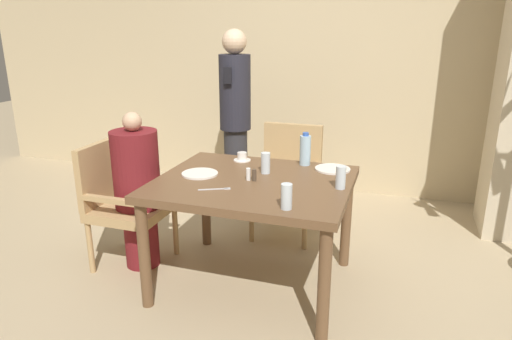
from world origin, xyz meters
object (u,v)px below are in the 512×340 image
object	(u,v)px
diner_in_left_chair	(138,190)
plate_main_left	(333,169)
chair_far_side	(288,175)
chair_left_side	(122,198)
standing_host	(235,117)
glass_tall_mid	(266,163)
glass_tall_far	(341,177)
teacup_with_saucer	(242,157)
glass_tall_near	(287,196)
plate_main_right	(200,174)
water_bottle	(305,150)

from	to	relation	value
diner_in_left_chair	plate_main_left	bearing A→B (deg)	15.90
diner_in_left_chair	chair_far_side	bearing A→B (deg)	46.38
chair_left_side	standing_host	distance (m)	1.35
glass_tall_mid	glass_tall_far	size ratio (longest dim) A/B	1.00
plate_main_left	teacup_with_saucer	xyz separation A→B (m)	(-0.66, 0.02, 0.02)
chair_left_side	glass_tall_near	world-z (taller)	chair_left_side
chair_far_side	chair_left_side	bearing A→B (deg)	-137.90
chair_far_side	plate_main_right	size ratio (longest dim) A/B	3.78
glass_tall_near	chair_far_side	bearing A→B (deg)	103.76
plate_main_right	glass_tall_far	xyz separation A→B (m)	(0.91, 0.02, 0.06)
chair_far_side	glass_tall_far	distance (m)	1.08
plate_main_right	plate_main_left	bearing A→B (deg)	24.81
glass_tall_near	glass_tall_far	size ratio (longest dim) A/B	1.00
water_bottle	glass_tall_mid	world-z (taller)	water_bottle
glass_tall_mid	water_bottle	bearing A→B (deg)	52.83
chair_left_side	glass_tall_far	distance (m)	1.56
diner_in_left_chair	teacup_with_saucer	xyz separation A→B (m)	(0.64, 0.39, 0.19)
chair_left_side	chair_far_side	bearing A→B (deg)	42.10
plate_main_right	standing_host	bearing A→B (deg)	99.87
chair_far_side	glass_tall_mid	world-z (taller)	chair_far_side
chair_far_side	teacup_with_saucer	size ratio (longest dim) A/B	7.23
standing_host	water_bottle	distance (m)	1.14
plate_main_left	glass_tall_mid	size ratio (longest dim) A/B	1.71
diner_in_left_chair	teacup_with_saucer	size ratio (longest dim) A/B	9.10
glass_tall_near	glass_tall_far	xyz separation A→B (m)	(0.23, 0.41, 0.00)
diner_in_left_chair	glass_tall_far	world-z (taller)	diner_in_left_chair
chair_far_side	teacup_with_saucer	xyz separation A→B (m)	(-0.21, -0.51, 0.27)
standing_host	plate_main_left	world-z (taller)	standing_host
water_bottle	diner_in_left_chair	bearing A→B (deg)	-158.55
glass_tall_near	glass_tall_mid	world-z (taller)	same
plate_main_right	water_bottle	world-z (taller)	water_bottle
chair_left_side	glass_tall_near	bearing A→B (deg)	-17.01
plate_main_right	glass_tall_mid	size ratio (longest dim) A/B	1.71
teacup_with_saucer	water_bottle	world-z (taller)	water_bottle
teacup_with_saucer	chair_left_side	bearing A→B (deg)	-153.56
glass_tall_far	chair_far_side	bearing A→B (deg)	121.52
plate_main_right	glass_tall_mid	bearing A→B (deg)	22.23
plate_main_left	glass_tall_mid	world-z (taller)	glass_tall_mid
diner_in_left_chair	glass_tall_mid	bearing A→B (deg)	10.11
standing_host	glass_tall_near	distance (m)	1.86
chair_left_side	standing_host	bearing A→B (deg)	71.64
chair_left_side	diner_in_left_chair	xyz separation A→B (m)	(0.14, 0.00, 0.08)
chair_far_side	glass_tall_far	xyz separation A→B (m)	(0.54, -0.88, 0.31)
diner_in_left_chair	water_bottle	xyz separation A→B (m)	(1.09, 0.43, 0.27)
chair_left_side	plate_main_right	world-z (taller)	chair_left_side
diner_in_left_chair	glass_tall_near	world-z (taller)	diner_in_left_chair
chair_far_side	plate_main_left	size ratio (longest dim) A/B	3.78
plate_main_left	plate_main_right	xyz separation A→B (m)	(-0.81, -0.37, 0.00)
standing_host	plate_main_left	distance (m)	1.34
standing_host	glass_tall_mid	xyz separation A→B (m)	(0.61, -1.07, -0.08)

